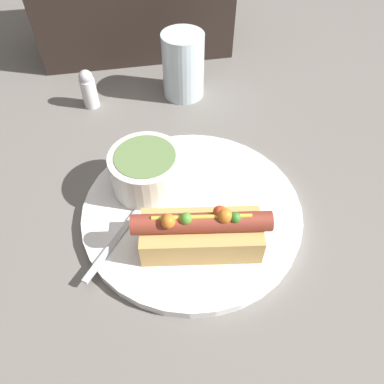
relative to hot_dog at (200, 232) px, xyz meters
name	(u,v)px	position (x,y,z in m)	size (l,w,h in m)	color
ground_plane	(192,214)	(0.00, 0.06, -0.04)	(4.00, 4.00, 0.00)	slate
dinner_plate	(192,211)	(0.00, 0.06, -0.03)	(0.29, 0.29, 0.01)	white
hot_dog	(200,232)	(0.00, 0.00, 0.00)	(0.16, 0.08, 0.07)	tan
soup_bowl	(147,170)	(-0.05, 0.11, 0.00)	(0.10, 0.10, 0.06)	silver
spoon	(143,204)	(-0.06, 0.07, -0.02)	(0.12, 0.15, 0.01)	#B7B7BC
drinking_glass	(183,66)	(0.04, 0.33, 0.01)	(0.07, 0.07, 0.11)	silver
salt_shaker	(89,89)	(-0.13, 0.33, -0.01)	(0.03, 0.03, 0.07)	silver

